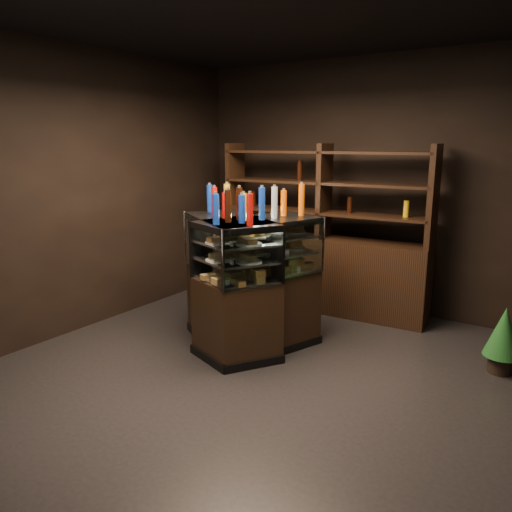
{
  "coord_description": "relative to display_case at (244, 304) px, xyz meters",
  "views": [
    {
      "loc": [
        2.03,
        -3.27,
        2.03
      ],
      "look_at": [
        -0.49,
        0.46,
        0.99
      ],
      "focal_mm": 35.0,
      "sensor_mm": 36.0,
      "label": 1
    }
  ],
  "objects": [
    {
      "name": "back_shelving",
      "position": [
        0.1,
        1.48,
        0.16
      ],
      "size": [
        2.56,
        0.59,
        2.0
      ],
      "rotation": [
        0.0,
        0.0,
        0.07
      ],
      "color": "black",
      "rests_on": "ground"
    },
    {
      "name": "room_shell",
      "position": [
        0.7,
        -0.57,
        1.5
      ],
      "size": [
        5.02,
        5.02,
        3.01
      ],
      "color": "black",
      "rests_on": "ground"
    },
    {
      "name": "potted_conifer",
      "position": [
        2.23,
        0.81,
        -0.05
      ],
      "size": [
        0.32,
        0.32,
        0.69
      ],
      "rotation": [
        0.0,
        0.0,
        0.43
      ],
      "color": "black",
      "rests_on": "ground"
    },
    {
      "name": "bottles_top",
      "position": [
        -0.0,
        0.0,
        1.0
      ],
      "size": [
        0.89,
        0.99,
        0.3
      ],
      "color": "#147223",
      "rests_on": "display_case"
    },
    {
      "name": "ground",
      "position": [
        0.7,
        -0.57,
        -0.44
      ],
      "size": [
        5.0,
        5.0,
        0.0
      ],
      "primitive_type": "plane",
      "color": "black",
      "rests_on": "ground"
    },
    {
      "name": "display_case",
      "position": [
        0.0,
        0.0,
        0.0
      ],
      "size": [
        1.41,
        1.34,
        1.32
      ],
      "rotation": [
        0.0,
        0.0,
        0.33
      ],
      "color": "black",
      "rests_on": "ground"
    },
    {
      "name": "food_display",
      "position": [
        0.0,
        -0.0,
        0.55
      ],
      "size": [
        1.05,
        1.13,
        0.41
      ],
      "color": "gold",
      "rests_on": "display_case"
    }
  ]
}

